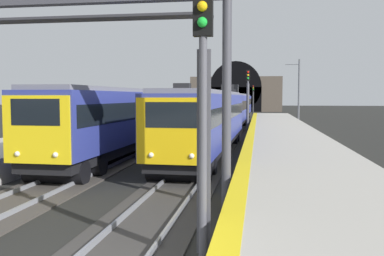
# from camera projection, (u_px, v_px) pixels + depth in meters

# --- Properties ---
(platform_right_edge_strip) EXTENTS (112.00, 0.50, 0.01)m
(platform_right_edge_strip) POSITION_uv_depth(u_px,v_px,m) (224.00, 249.00, 6.67)
(platform_right_edge_strip) COLOR yellow
(platform_right_edge_strip) RESTS_ON platform_right
(train_main_approaching) EXTENTS (56.27, 3.28, 4.66)m
(train_main_approaching) POSITION_uv_depth(u_px,v_px,m) (230.00, 109.00, 43.38)
(train_main_approaching) COLOR navy
(train_main_approaching) RESTS_ON ground_plane
(train_adjacent_platform) EXTENTS (56.56, 3.09, 4.79)m
(train_adjacent_platform) POSITION_uv_depth(u_px,v_px,m) (182.00, 109.00, 42.81)
(train_adjacent_platform) COLOR navy
(train_adjacent_platform) RESTS_ON ground_plane
(railway_signal_near) EXTENTS (0.39, 0.38, 5.66)m
(railway_signal_near) POSITION_uv_depth(u_px,v_px,m) (203.00, 99.00, 8.32)
(railway_signal_near) COLOR #4C4C54
(railway_signal_near) RESTS_ON ground_plane
(railway_signal_mid) EXTENTS (0.39, 0.38, 6.02)m
(railway_signal_mid) POSITION_uv_depth(u_px,v_px,m) (248.00, 95.00, 41.39)
(railway_signal_mid) COLOR #4C4C54
(railway_signal_mid) RESTS_ON ground_plane
(railway_signal_far) EXTENTS (0.39, 0.38, 5.53)m
(railway_signal_far) POSITION_uv_depth(u_px,v_px,m) (253.00, 97.00, 77.98)
(railway_signal_far) COLOR #38383D
(railway_signal_far) RESTS_ON ground_plane
(overhead_signal_gantry) EXTENTS (0.70, 9.01, 6.67)m
(overhead_signal_gantry) POSITION_uv_depth(u_px,v_px,m) (88.00, 44.00, 13.23)
(overhead_signal_gantry) COLOR #3F3F47
(overhead_signal_gantry) RESTS_ON ground_plane
(tunnel_portal) EXTENTS (2.73, 20.95, 11.73)m
(tunnel_portal) POSITION_uv_depth(u_px,v_px,m) (236.00, 94.00, 97.39)
(tunnel_portal) COLOR #51473D
(tunnel_portal) RESTS_ON ground_plane
(catenary_mast_near) EXTENTS (0.22, 1.72, 7.75)m
(catenary_mast_near) POSITION_uv_depth(u_px,v_px,m) (299.00, 92.00, 48.91)
(catenary_mast_near) COLOR #595B60
(catenary_mast_near) RESTS_ON ground_plane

